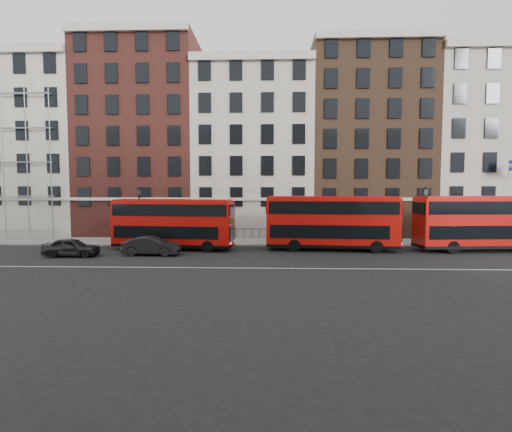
{
  "coord_description": "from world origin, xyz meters",
  "views": [
    {
      "loc": [
        1.85,
        -28.26,
        5.33
      ],
      "look_at": [
        0.7,
        5.0,
        3.0
      ],
      "focal_mm": 28.0,
      "sensor_mm": 36.0,
      "label": 1
    }
  ],
  "objects_px": {
    "car_front": "(152,246)",
    "bus_c": "(331,221)",
    "bus_b": "(173,223)",
    "bus_d": "(482,222)",
    "car_rear": "(72,247)",
    "traffic_light": "(501,220)"
  },
  "relations": [
    {
      "from": "traffic_light",
      "to": "bus_b",
      "type": "bearing_deg",
      "value": -174.64
    },
    {
      "from": "bus_d",
      "to": "traffic_light",
      "type": "distance_m",
      "value": 4.2
    },
    {
      "from": "bus_d",
      "to": "car_front",
      "type": "distance_m",
      "value": 27.54
    },
    {
      "from": "bus_c",
      "to": "bus_d",
      "type": "bearing_deg",
      "value": 4.89
    },
    {
      "from": "car_rear",
      "to": "bus_d",
      "type": "bearing_deg",
      "value": -85.68
    },
    {
      "from": "bus_b",
      "to": "bus_d",
      "type": "distance_m",
      "value": 26.3
    },
    {
      "from": "bus_b",
      "to": "traffic_light",
      "type": "xyz_separation_m",
      "value": [
        29.45,
        2.76,
        0.11
      ]
    },
    {
      "from": "bus_c",
      "to": "car_rear",
      "type": "xyz_separation_m",
      "value": [
        -20.72,
        -3.8,
        -1.77
      ]
    },
    {
      "from": "bus_b",
      "to": "bus_c",
      "type": "height_order",
      "value": "bus_c"
    },
    {
      "from": "bus_b",
      "to": "bus_c",
      "type": "relative_size",
      "value": 0.94
    },
    {
      "from": "car_front",
      "to": "bus_c",
      "type": "bearing_deg",
      "value": -75.76
    },
    {
      "from": "bus_b",
      "to": "bus_d",
      "type": "relative_size",
      "value": 0.94
    },
    {
      "from": "bus_c",
      "to": "car_rear",
      "type": "height_order",
      "value": "bus_c"
    },
    {
      "from": "bus_c",
      "to": "bus_d",
      "type": "distance_m",
      "value": 12.65
    },
    {
      "from": "bus_c",
      "to": "car_front",
      "type": "distance_m",
      "value": 15.06
    },
    {
      "from": "bus_b",
      "to": "car_front",
      "type": "height_order",
      "value": "bus_b"
    },
    {
      "from": "bus_d",
      "to": "car_rear",
      "type": "relative_size",
      "value": 2.67
    },
    {
      "from": "traffic_light",
      "to": "bus_c",
      "type": "bearing_deg",
      "value": -170.09
    },
    {
      "from": "car_front",
      "to": "traffic_light",
      "type": "height_order",
      "value": "traffic_light"
    },
    {
      "from": "bus_d",
      "to": "traffic_light",
      "type": "relative_size",
      "value": 3.45
    },
    {
      "from": "bus_d",
      "to": "car_front",
      "type": "bearing_deg",
      "value": -178.57
    },
    {
      "from": "bus_c",
      "to": "traffic_light",
      "type": "relative_size",
      "value": 3.43
    }
  ]
}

